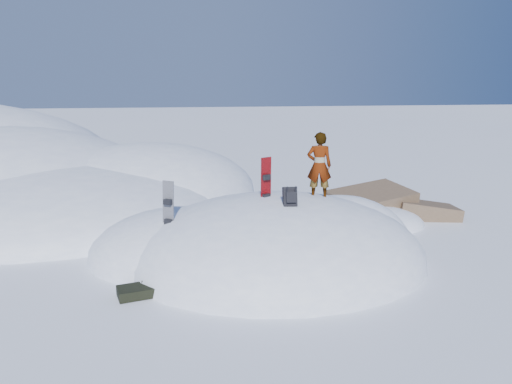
{
  "coord_description": "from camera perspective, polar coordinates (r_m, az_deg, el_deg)",
  "views": [
    {
      "loc": [
        -2.04,
        -10.9,
        4.19
      ],
      "look_at": [
        -0.44,
        0.3,
        1.56
      ],
      "focal_mm": 35.0,
      "sensor_mm": 36.0,
      "label": 1
    }
  ],
  "objects": [
    {
      "name": "ground",
      "position": [
        11.85,
        2.33,
        -7.64
      ],
      "size": [
        120.0,
        120.0,
        0.0
      ],
      "primitive_type": "plane",
      "color": "white",
      "rests_on": "ground"
    },
    {
      "name": "backpack",
      "position": [
        10.83,
        3.91,
        -0.54
      ],
      "size": [
        0.32,
        0.38,
        0.5
      ],
      "rotation": [
        0.0,
        0.0,
        -0.05
      ],
      "color": "black",
      "rests_on": "snow_mound"
    },
    {
      "name": "rock_outcrop",
      "position": [
        15.62,
        13.85,
        -2.82
      ],
      "size": [
        4.68,
        4.41,
        1.68
      ],
      "color": "brown",
      "rests_on": "ground"
    },
    {
      "name": "snowboard_red",
      "position": [
        11.49,
        1.15,
        0.37
      ],
      "size": [
        0.27,
        0.24,
        1.5
      ],
      "rotation": [
        0.0,
        0.0,
        0.52
      ],
      "color": "#BA0910",
      "rests_on": "snow_mound"
    },
    {
      "name": "snowboard_dark",
      "position": [
        11.17,
        -10.0,
        -2.47
      ],
      "size": [
        0.3,
        0.28,
        1.5
      ],
      "rotation": [
        0.0,
        0.0,
        -0.6
      ],
      "color": "black",
      "rests_on": "snow_mound"
    },
    {
      "name": "person",
      "position": [
        11.86,
        7.23,
        3.0
      ],
      "size": [
        0.65,
        0.5,
        1.6
      ],
      "primitive_type": "imported",
      "rotation": [
        0.0,
        0.0,
        2.92
      ],
      "color": "slate",
      "rests_on": "snow_mound"
    },
    {
      "name": "snow_mound",
      "position": [
        12.04,
        1.31,
        -7.29
      ],
      "size": [
        8.0,
        6.0,
        3.0
      ],
      "color": "white",
      "rests_on": "ground"
    },
    {
      "name": "gear_pile",
      "position": [
        10.18,
        -13.23,
        -10.84
      ],
      "size": [
        0.94,
        0.73,
        0.25
      ],
      "rotation": [
        0.0,
        0.0,
        0.26
      ],
      "color": "black",
      "rests_on": "ground"
    }
  ]
}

